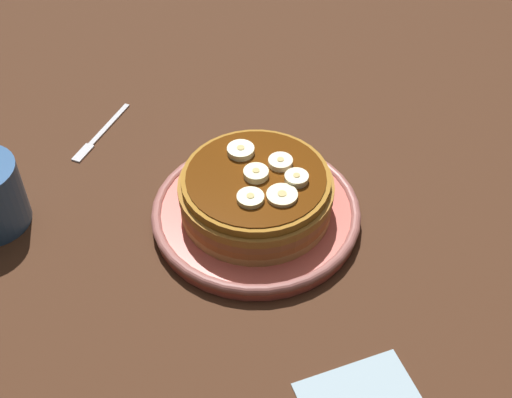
{
  "coord_description": "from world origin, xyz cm",
  "views": [
    {
      "loc": [
        -55.07,
        5.85,
        58.38
      ],
      "look_at": [
        0.0,
        0.0,
        3.44
      ],
      "focal_mm": 47.92,
      "sensor_mm": 36.0,
      "label": 1
    }
  ],
  "objects_px": {
    "plate": "(256,213)",
    "banana_slice_2": "(280,162)",
    "banana_slice_5": "(282,196)",
    "fork": "(99,135)",
    "banana_slice_1": "(296,179)",
    "banana_slice_4": "(250,198)",
    "pancake_stack": "(256,193)",
    "banana_slice_3": "(241,151)",
    "banana_slice_0": "(256,176)"
  },
  "relations": [
    {
      "from": "plate",
      "to": "fork",
      "type": "xyz_separation_m",
      "value": [
        0.18,
        0.19,
        -0.01
      ]
    },
    {
      "from": "plate",
      "to": "banana_slice_2",
      "type": "height_order",
      "value": "banana_slice_2"
    },
    {
      "from": "pancake_stack",
      "to": "banana_slice_5",
      "type": "height_order",
      "value": "banana_slice_5"
    },
    {
      "from": "pancake_stack",
      "to": "banana_slice_2",
      "type": "relative_size",
      "value": 6.52
    },
    {
      "from": "fork",
      "to": "banana_slice_4",
      "type": "bearing_deg",
      "value": -139.32
    },
    {
      "from": "banana_slice_1",
      "to": "fork",
      "type": "height_order",
      "value": "banana_slice_1"
    },
    {
      "from": "banana_slice_1",
      "to": "banana_slice_5",
      "type": "xyz_separation_m",
      "value": [
        -0.02,
        0.02,
        -0.0
      ]
    },
    {
      "from": "pancake_stack",
      "to": "banana_slice_4",
      "type": "relative_size",
      "value": 6.11
    },
    {
      "from": "banana_slice_2",
      "to": "banana_slice_5",
      "type": "height_order",
      "value": "banana_slice_2"
    },
    {
      "from": "banana_slice_1",
      "to": "banana_slice_3",
      "type": "xyz_separation_m",
      "value": [
        0.05,
        0.06,
        -0.0
      ]
    },
    {
      "from": "banana_slice_0",
      "to": "fork",
      "type": "height_order",
      "value": "banana_slice_0"
    },
    {
      "from": "banana_slice_3",
      "to": "banana_slice_5",
      "type": "bearing_deg",
      "value": -153.88
    },
    {
      "from": "banana_slice_0",
      "to": "banana_slice_5",
      "type": "xyz_separation_m",
      "value": [
        -0.03,
        -0.02,
        -0.0
      ]
    },
    {
      "from": "plate",
      "to": "fork",
      "type": "bearing_deg",
      "value": 47.59
    },
    {
      "from": "banana_slice_4",
      "to": "fork",
      "type": "bearing_deg",
      "value": 40.68
    },
    {
      "from": "plate",
      "to": "banana_slice_2",
      "type": "bearing_deg",
      "value": -60.82
    },
    {
      "from": "plate",
      "to": "fork",
      "type": "height_order",
      "value": "plate"
    },
    {
      "from": "plate",
      "to": "banana_slice_5",
      "type": "xyz_separation_m",
      "value": [
        -0.04,
        -0.02,
        0.06
      ]
    },
    {
      "from": "pancake_stack",
      "to": "banana_slice_2",
      "type": "distance_m",
      "value": 0.04
    },
    {
      "from": "pancake_stack",
      "to": "fork",
      "type": "height_order",
      "value": "pancake_stack"
    },
    {
      "from": "banana_slice_4",
      "to": "banana_slice_5",
      "type": "bearing_deg",
      "value": -88.6
    },
    {
      "from": "banana_slice_1",
      "to": "banana_slice_5",
      "type": "bearing_deg",
      "value": 140.82
    },
    {
      "from": "plate",
      "to": "banana_slice_4",
      "type": "distance_m",
      "value": 0.07
    },
    {
      "from": "banana_slice_5",
      "to": "plate",
      "type": "bearing_deg",
      "value": 34.02
    },
    {
      "from": "pancake_stack",
      "to": "banana_slice_0",
      "type": "distance_m",
      "value": 0.03
    },
    {
      "from": "banana_slice_3",
      "to": "banana_slice_1",
      "type": "bearing_deg",
      "value": -133.16
    },
    {
      "from": "plate",
      "to": "banana_slice_3",
      "type": "height_order",
      "value": "banana_slice_3"
    },
    {
      "from": "banana_slice_1",
      "to": "banana_slice_4",
      "type": "relative_size",
      "value": 0.9
    },
    {
      "from": "banana_slice_2",
      "to": "banana_slice_4",
      "type": "relative_size",
      "value": 0.94
    },
    {
      "from": "banana_slice_3",
      "to": "banana_slice_2",
      "type": "bearing_deg",
      "value": -119.56
    },
    {
      "from": "banana_slice_5",
      "to": "fork",
      "type": "xyz_separation_m",
      "value": [
        0.21,
        0.22,
        -0.07
      ]
    },
    {
      "from": "banana_slice_2",
      "to": "banana_slice_4",
      "type": "distance_m",
      "value": 0.07
    },
    {
      "from": "plate",
      "to": "banana_slice_1",
      "type": "height_order",
      "value": "banana_slice_1"
    },
    {
      "from": "banana_slice_0",
      "to": "banana_slice_4",
      "type": "bearing_deg",
      "value": 163.68
    },
    {
      "from": "banana_slice_5",
      "to": "banana_slice_4",
      "type": "bearing_deg",
      "value": 91.4
    },
    {
      "from": "banana_slice_0",
      "to": "fork",
      "type": "bearing_deg",
      "value": 47.03
    },
    {
      "from": "plate",
      "to": "banana_slice_5",
      "type": "relative_size",
      "value": 7.18
    },
    {
      "from": "banana_slice_3",
      "to": "banana_slice_4",
      "type": "distance_m",
      "value": 0.08
    },
    {
      "from": "banana_slice_3",
      "to": "banana_slice_4",
      "type": "relative_size",
      "value": 1.06
    },
    {
      "from": "pancake_stack",
      "to": "banana_slice_5",
      "type": "bearing_deg",
      "value": -146.46
    },
    {
      "from": "pancake_stack",
      "to": "fork",
      "type": "bearing_deg",
      "value": 47.68
    },
    {
      "from": "plate",
      "to": "fork",
      "type": "distance_m",
      "value": 0.26
    },
    {
      "from": "banana_slice_3",
      "to": "banana_slice_4",
      "type": "height_order",
      "value": "banana_slice_3"
    },
    {
      "from": "plate",
      "to": "banana_slice_2",
      "type": "distance_m",
      "value": 0.07
    },
    {
      "from": "banana_slice_4",
      "to": "banana_slice_5",
      "type": "xyz_separation_m",
      "value": [
        0.0,
        -0.03,
        -0.0
      ]
    },
    {
      "from": "banana_slice_2",
      "to": "banana_slice_3",
      "type": "height_order",
      "value": "same"
    },
    {
      "from": "plate",
      "to": "banana_slice_0",
      "type": "height_order",
      "value": "banana_slice_0"
    },
    {
      "from": "banana_slice_4",
      "to": "fork",
      "type": "relative_size",
      "value": 0.25
    },
    {
      "from": "banana_slice_0",
      "to": "banana_slice_2",
      "type": "distance_m",
      "value": 0.04
    },
    {
      "from": "pancake_stack",
      "to": "fork",
      "type": "xyz_separation_m",
      "value": [
        0.18,
        0.19,
        -0.04
      ]
    }
  ]
}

